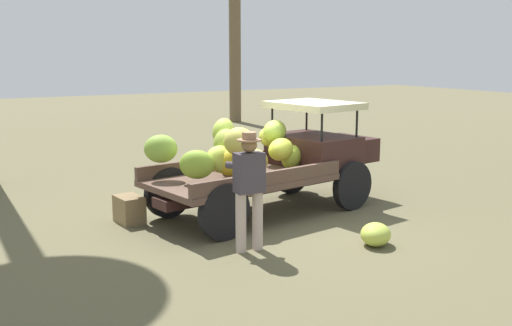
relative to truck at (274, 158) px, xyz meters
name	(u,v)px	position (x,y,z in m)	size (l,w,h in m)	color
ground_plane	(268,217)	(-0.33, -0.37, -0.94)	(60.00, 60.00, 0.00)	brown
truck	(274,158)	(0.00, 0.00, 0.00)	(4.62, 2.36, 1.87)	#361E1B
farmer	(249,184)	(-1.44, -1.73, 0.02)	(0.53, 0.47, 1.69)	#C1AB9F
wooden_crate	(129,209)	(-2.49, 0.46, -0.72)	(0.53, 0.37, 0.44)	olive
loose_banana_bunch	(376,234)	(0.27, -2.43, -0.77)	(0.55, 0.44, 0.33)	#B9CB4A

